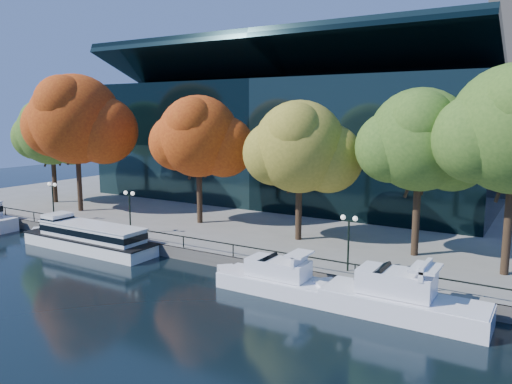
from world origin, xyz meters
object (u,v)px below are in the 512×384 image
Objects in this scene: tree_2 at (199,138)px; lamp_2 at (349,230)px; lamp_1 at (129,202)px; cruiser_near at (279,279)px; tree_4 at (422,142)px; tour_boat at (86,236)px; tree_3 at (301,149)px; lamp_0 at (52,193)px; tree_0 at (52,133)px; cruiser_far at (396,298)px; tree_1 at (77,121)px.

lamp_2 is at bearing -21.00° from tree_2.
lamp_1 is 21.37m from lamp_2.
cruiser_near is 6.10m from lamp_2.
tree_4 is 3.25× the size of lamp_2.
tour_boat is 29.82m from tree_4.
tree_3 is 26.77m from lamp_0.
tree_0 is 1.05× the size of tree_3.
lamp_2 is (21.37, 0.00, 0.00)m from lamp_1.
tree_0 is 23.05m from tree_2.
cruiser_far reaches higher than tour_boat.
lamp_0 is at bearing 172.03° from cruiser_near.
tree_2 is at bearing 27.39° from lamp_0.
cruiser_near is 0.95× the size of cruiser_far.
lamp_0 is at bearing 174.01° from cruiser_far.
tree_1 is 35.44m from lamp_2.
tree_4 is (-1.32, 10.39, 8.80)m from cruiser_far.
tour_boat is 1.38× the size of cruiser_far.
tree_4 is 3.25× the size of lamp_1.
cruiser_far is (28.07, -0.50, -0.09)m from tour_boat.
tree_4 is at bearing 2.20° from tree_1.
lamp_0 is 1.00× the size of lamp_1.
tree_1 is 1.19× the size of tree_4.
tree_3 reaches higher than lamp_0.
lamp_1 is (11.06, 0.00, 0.00)m from lamp_0.
tree_3 is 3.05× the size of lamp_1.
tree_0 is at bearing 166.47° from cruiser_far.
cruiser_near is at bearing -71.18° from tree_3.
tree_0 reaches higher than lamp_2.
tree_3 is 0.94× the size of tree_4.
tree_3 is 10.59m from lamp_2.
tour_boat is 0.98× the size of tree_1.
tree_3 is (11.74, -0.93, -0.59)m from tree_2.
tree_4 is 36.73m from lamp_0.
tree_2 is 9.54m from lamp_1.
tree_0 reaches higher than cruiser_far.
tree_3 reaches higher than lamp_1.
lamp_1 is 1.00× the size of lamp_2.
tree_4 is at bearing 97.23° from cruiser_far.
tree_4 reaches higher than tree_0.
tree_4 is 26.13m from lamp_1.
tree_2 is (-23.17, 11.03, 8.52)m from cruiser_far.
tree_1 is at bearing -177.62° from tree_3.
lamp_1 reaches higher than tour_boat.
tree_2 is 21.86m from tree_4.
tour_boat is 28.07m from cruiser_far.
tree_1 reaches higher than tree_0.
lamp_1 is (-17.99, 4.06, 3.04)m from cruiser_near.
tree_1 reaches higher than cruiser_far.
tour_boat is at bearing -20.80° from lamp_0.
lamp_2 is at bearing 50.20° from cruiser_near.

